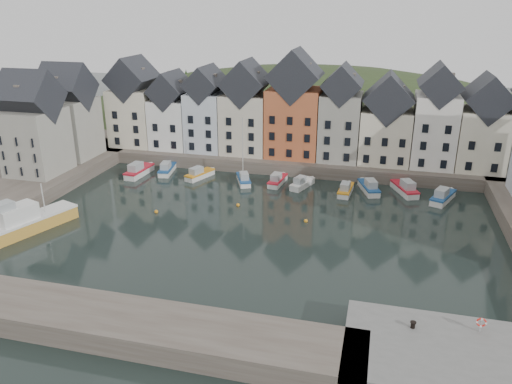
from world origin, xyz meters
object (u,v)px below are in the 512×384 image
(boat_d, at_px, (244,179))
(boat_a, at_px, (139,171))
(large_vessel, at_px, (29,221))
(life_ring_post, at_px, (481,323))
(mooring_bollard, at_px, (413,325))

(boat_d, bearing_deg, boat_a, 158.84)
(large_vessel, bearing_deg, life_ring_post, 7.18)
(large_vessel, height_order, life_ring_post, large_vessel)
(boat_d, relative_size, life_ring_post, 7.97)
(boat_a, bearing_deg, large_vessel, -94.34)
(boat_a, relative_size, mooring_bollard, 11.98)
(large_vessel, xyz_separation_m, life_ring_post, (50.06, -10.83, 1.50))
(life_ring_post, bearing_deg, boat_d, 130.38)
(large_vessel, xyz_separation_m, mooring_bollard, (44.93, -11.61, 0.94))
(boat_d, distance_m, mooring_bollard, 42.60)
(mooring_bollard, bearing_deg, boat_a, 140.48)
(boat_d, relative_size, mooring_bollard, 18.49)
(boat_d, xyz_separation_m, life_ring_post, (29.20, -34.33, 2.19))
(boat_a, height_order, life_ring_post, life_ring_post)
(mooring_bollard, bearing_deg, boat_d, 124.44)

